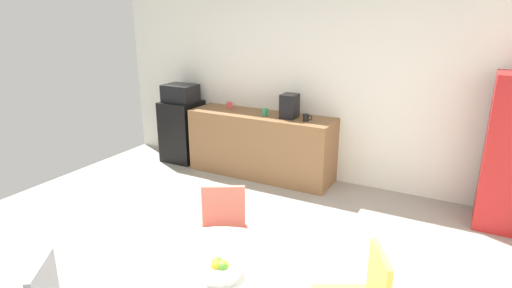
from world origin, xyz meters
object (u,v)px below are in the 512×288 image
object	(u,v)px
round_table	(216,287)
mug_green	(265,112)
mini_fridge	(182,131)
coffee_maker	(289,106)
chair_coral	(223,223)
fruit_bowl	(220,269)
mug_red	(306,118)
microwave	(180,93)
mug_white	(230,105)

from	to	relation	value
round_table	mug_green	bearing A→B (deg)	111.56
mini_fridge	coffee_maker	distance (m)	1.91
chair_coral	coffee_maker	world-z (taller)	coffee_maker
mini_fridge	round_table	bearing A→B (deg)	-49.35
mug_green	mini_fridge	bearing A→B (deg)	178.14
fruit_bowl	mug_green	distance (m)	3.39
mug_red	fruit_bowl	bearing A→B (deg)	-77.70
microwave	mug_red	size ratio (longest dim) A/B	3.72
microwave	mug_white	distance (m)	0.83
mug_white	coffee_maker	xyz separation A→B (m)	(1.00, -0.09, 0.11)
mug_white	mug_red	world-z (taller)	same
round_table	chair_coral	xyz separation A→B (m)	(-0.47, 0.83, -0.06)
mini_fridge	mug_red	world-z (taller)	mug_red
fruit_bowl	microwave	bearing A→B (deg)	130.96
mug_green	mug_red	world-z (taller)	same
mug_green	mug_red	size ratio (longest dim) A/B	1.00
mini_fridge	microwave	xyz separation A→B (m)	(0.00, 0.00, 0.60)
chair_coral	coffee_maker	distance (m)	2.40
coffee_maker	fruit_bowl	bearing A→B (deg)	-73.44
chair_coral	mug_red	xyz separation A→B (m)	(-0.14, 2.24, 0.43)
round_table	mug_green	distance (m)	3.34
mini_fridge	chair_coral	distance (m)	3.20
mug_white	mug_green	size ratio (longest dim) A/B	1.00
chair_coral	fruit_bowl	bearing A→B (deg)	-58.42
mini_fridge	microwave	world-z (taller)	microwave
mug_red	coffee_maker	world-z (taller)	coffee_maker
round_table	mug_green	xyz separation A→B (m)	(-1.22, 3.08, 0.36)
microwave	coffee_maker	world-z (taller)	coffee_maker
chair_coral	mug_green	distance (m)	2.41
mini_fridge	round_table	xyz separation A→B (m)	(2.69, -3.13, 0.12)
mug_green	mug_red	bearing A→B (deg)	-1.55
round_table	coffee_maker	distance (m)	3.29
mug_white	microwave	bearing A→B (deg)	-173.39
mug_green	coffee_maker	world-z (taller)	coffee_maker
mug_white	mini_fridge	bearing A→B (deg)	-173.39
mini_fridge	round_table	size ratio (longest dim) A/B	0.88
mug_white	mug_red	size ratio (longest dim) A/B	1.00
mini_fridge	fruit_bowl	distance (m)	4.22
microwave	mug_white	size ratio (longest dim) A/B	3.72
microwave	coffee_maker	xyz separation A→B (m)	(1.81, 0.00, -0.01)
mug_white	mug_red	distance (m)	1.27
fruit_bowl	mug_red	bearing A→B (deg)	102.30
chair_coral	mug_white	bearing A→B (deg)	120.33
round_table	coffee_maker	size ratio (longest dim) A/B	3.34
chair_coral	round_table	bearing A→B (deg)	-60.51
mug_green	coffee_maker	xyz separation A→B (m)	(0.34, 0.05, 0.11)
mini_fridge	mug_red	bearing A→B (deg)	-1.77
round_table	mug_red	world-z (taller)	mug_red
fruit_bowl	mug_white	xyz separation A→B (m)	(-1.94, 3.27, 0.18)
mini_fridge	mug_green	distance (m)	1.55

